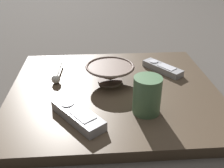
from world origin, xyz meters
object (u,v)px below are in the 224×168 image
at_px(coffee_mug, 147,95).
at_px(teaspoon, 56,77).
at_px(tv_remote_near, 78,115).
at_px(cereal_bowl, 110,73).
at_px(tv_remote_far, 162,68).

xyz_separation_m(coffee_mug, teaspoon, (0.26, -0.19, -0.04)).
height_order(teaspoon, tv_remote_near, same).
bearing_deg(tv_remote_near, teaspoon, -70.05).
height_order(cereal_bowl, tv_remote_far, cereal_bowl).
bearing_deg(tv_remote_far, cereal_bowl, 20.27).
xyz_separation_m(coffee_mug, tv_remote_near, (0.18, 0.02, -0.04)).
relative_size(coffee_mug, teaspoon, 0.69).
bearing_deg(teaspoon, cereal_bowl, 174.11).
height_order(cereal_bowl, tv_remote_near, cereal_bowl).
distance_m(teaspoon, tv_remote_far, 0.37).
height_order(tv_remote_near, tv_remote_far, tv_remote_near).
bearing_deg(cereal_bowl, coffee_mug, 116.21).
xyz_separation_m(coffee_mug, tv_remote_far, (-0.10, -0.24, -0.04)).
bearing_deg(coffee_mug, cereal_bowl, -63.79).
bearing_deg(coffee_mug, tv_remote_far, -113.05).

